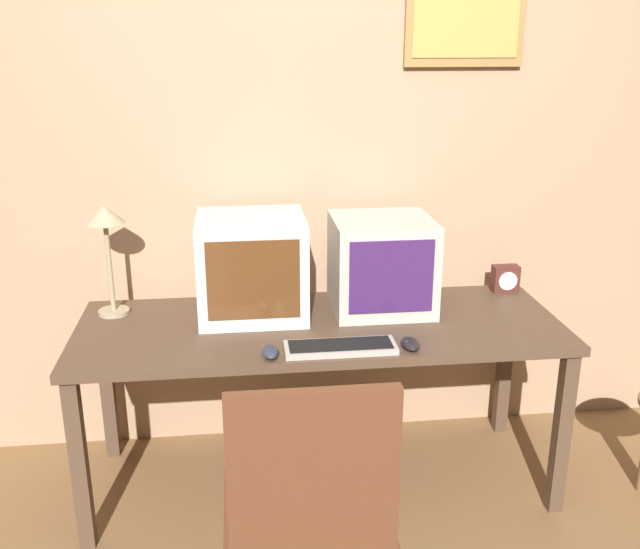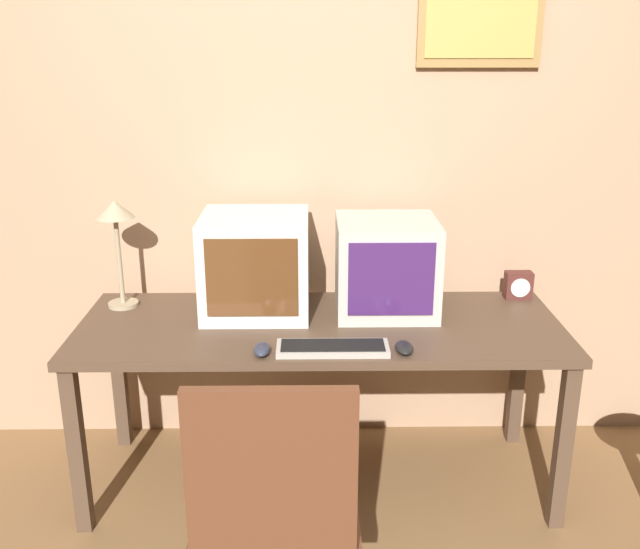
% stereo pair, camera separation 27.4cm
% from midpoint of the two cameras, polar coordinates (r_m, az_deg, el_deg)
% --- Properties ---
extents(wall_back, '(8.00, 0.08, 2.60)m').
position_cam_midpoint_polar(wall_back, '(3.09, -3.48, 9.34)').
color(wall_back, tan).
rests_on(wall_back, ground_plane).
extents(desk, '(1.90, 0.71, 0.72)m').
position_cam_midpoint_polar(desk, '(2.84, -2.77, -5.29)').
color(desk, '#4C3828').
rests_on(desk, ground_plane).
extents(monitor_left, '(0.43, 0.40, 0.40)m').
position_cam_midpoint_polar(monitor_left, '(2.87, -8.21, 0.62)').
color(monitor_left, beige).
rests_on(monitor_left, desk).
extents(monitor_right, '(0.40, 0.38, 0.38)m').
position_cam_midpoint_polar(monitor_right, '(2.91, 2.27, 0.80)').
color(monitor_right, '#B7B2A8').
rests_on(monitor_right, desk).
extents(keyboard_main, '(0.40, 0.13, 0.03)m').
position_cam_midpoint_polar(keyboard_main, '(2.57, -1.43, -5.90)').
color(keyboard_main, '#A8A399').
rests_on(keyboard_main, desk).
extents(mouse_near_keyboard, '(0.07, 0.12, 0.03)m').
position_cam_midpoint_polar(mouse_near_keyboard, '(2.60, 4.24, -5.61)').
color(mouse_near_keyboard, black).
rests_on(mouse_near_keyboard, desk).
extents(mouse_far_corner, '(0.06, 0.11, 0.04)m').
position_cam_midpoint_polar(mouse_far_corner, '(2.54, -7.10, -6.22)').
color(mouse_far_corner, '#282D3D').
rests_on(mouse_far_corner, desk).
extents(desk_clock, '(0.11, 0.07, 0.12)m').
position_cam_midpoint_polar(desk_clock, '(3.21, 12.27, -0.37)').
color(desk_clock, '#4C231E').
rests_on(desk_clock, desk).
extents(desk_lamp, '(0.16, 0.16, 0.45)m').
position_cam_midpoint_polar(desk_lamp, '(2.96, -19.34, 3.35)').
color(desk_lamp, tan).
rests_on(desk_lamp, desk).
extents(office_chair, '(0.51, 0.51, 0.97)m').
position_cam_midpoint_polar(office_chair, '(2.21, -4.75, -20.50)').
color(office_chair, black).
rests_on(office_chair, ground_plane).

